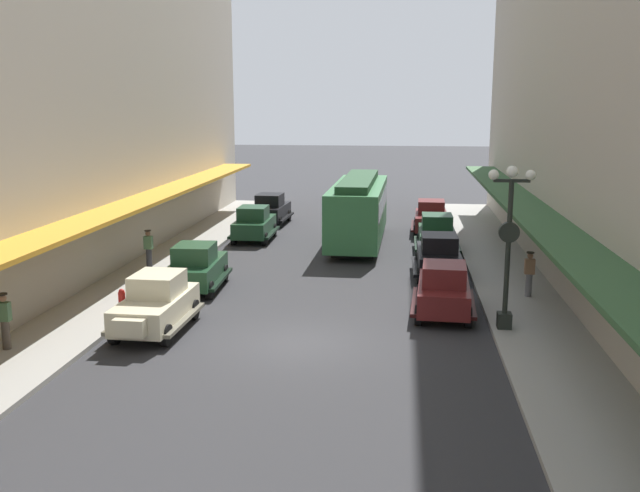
# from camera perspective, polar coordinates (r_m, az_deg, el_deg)

# --- Properties ---
(ground_plane) EXTENTS (200.00, 200.00, 0.00)m
(ground_plane) POSITION_cam_1_polar(r_m,az_deg,el_deg) (21.84, -1.85, -7.77)
(ground_plane) COLOR #2D2D30
(sidewalk_left) EXTENTS (3.00, 60.00, 0.15)m
(sidewalk_left) POSITION_cam_1_polar(r_m,az_deg,el_deg) (24.05, -19.93, -6.46)
(sidewalk_left) COLOR #99968E
(sidewalk_left) RESTS_ON ground
(sidewalk_right) EXTENTS (3.00, 60.00, 0.15)m
(sidewalk_right) POSITION_cam_1_polar(r_m,az_deg,el_deg) (22.04, 18.02, -7.96)
(sidewalk_right) COLOR #99968E
(sidewalk_right) RESTS_ON ground
(parked_car_0) EXTENTS (2.20, 4.28, 1.84)m
(parked_car_0) POSITION_cam_1_polar(r_m,az_deg,el_deg) (23.25, -13.06, -4.43)
(parked_car_0) COLOR beige
(parked_car_0) RESTS_ON ground
(parked_car_1) EXTENTS (2.23, 4.29, 1.84)m
(parked_car_1) POSITION_cam_1_polar(r_m,az_deg,el_deg) (39.90, 8.91, 2.33)
(parked_car_1) COLOR #591919
(parked_car_1) RESTS_ON ground
(parked_car_2) EXTENTS (2.29, 4.31, 1.84)m
(parked_car_2) POSITION_cam_1_polar(r_m,az_deg,el_deg) (42.67, -3.99, 3.04)
(parked_car_2) COLOR black
(parked_car_2) RESTS_ON ground
(parked_car_3) EXTENTS (2.18, 4.27, 1.84)m
(parked_car_3) POSITION_cam_1_polar(r_m,az_deg,el_deg) (37.63, -5.32, 1.88)
(parked_car_3) COLOR #193D23
(parked_car_3) RESTS_ON ground
(parked_car_4) EXTENTS (2.14, 4.26, 1.84)m
(parked_car_4) POSITION_cam_1_polar(r_m,az_deg,el_deg) (34.88, 9.38, 1.01)
(parked_car_4) COLOR #193D23
(parked_car_4) RESTS_ON ground
(parked_car_5) EXTENTS (2.17, 4.27, 1.84)m
(parked_car_5) POSITION_cam_1_polar(r_m,az_deg,el_deg) (29.99, 9.52, -0.71)
(parked_car_5) COLOR black
(parked_car_5) RESTS_ON ground
(parked_car_6) EXTENTS (2.31, 4.32, 1.84)m
(parked_car_6) POSITION_cam_1_polar(r_m,az_deg,el_deg) (24.69, 9.91, -3.36)
(parked_car_6) COLOR #591919
(parked_car_6) RESTS_ON ground
(parked_car_7) EXTENTS (2.31, 4.32, 1.84)m
(parked_car_7) POSITION_cam_1_polar(r_m,az_deg,el_deg) (28.00, -9.92, -1.59)
(parked_car_7) COLOR #193D23
(parked_car_7) RESTS_ON ground
(streetcar) EXTENTS (2.68, 9.64, 3.46)m
(streetcar) POSITION_cam_1_polar(r_m,az_deg,el_deg) (36.32, 3.11, 3.09)
(streetcar) COLOR #33723F
(streetcar) RESTS_ON ground
(lamp_post_with_clock) EXTENTS (1.42, 0.44, 5.16)m
(lamp_post_with_clock) POSITION_cam_1_polar(r_m,az_deg,el_deg) (22.76, 14.92, 0.42)
(lamp_post_with_clock) COLOR black
(lamp_post_with_clock) RESTS_ON sidewalk_right
(fire_hydrant) EXTENTS (0.24, 0.24, 0.82)m
(fire_hydrant) POSITION_cam_1_polar(r_m,az_deg,el_deg) (25.19, -15.64, -4.23)
(fire_hydrant) COLOR #B21E19
(fire_hydrant) RESTS_ON sidewalk_left
(pedestrian_1) EXTENTS (0.36, 0.28, 1.67)m
(pedestrian_1) POSITION_cam_1_polar(r_m,az_deg,el_deg) (31.38, -13.62, -0.21)
(pedestrian_1) COLOR #2D2D33
(pedestrian_1) RESTS_ON sidewalk_left
(pedestrian_2) EXTENTS (0.36, 0.28, 1.67)m
(pedestrian_2) POSITION_cam_1_polar(r_m,az_deg,el_deg) (27.20, 16.48, -2.14)
(pedestrian_2) COLOR slate
(pedestrian_2) RESTS_ON sidewalk_right
(pedestrian_3) EXTENTS (0.36, 0.28, 1.67)m
(pedestrian_3) POSITION_cam_1_polar(r_m,az_deg,el_deg) (22.52, -24.03, -5.49)
(pedestrian_3) COLOR #4C4238
(pedestrian_3) RESTS_ON sidewalk_left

